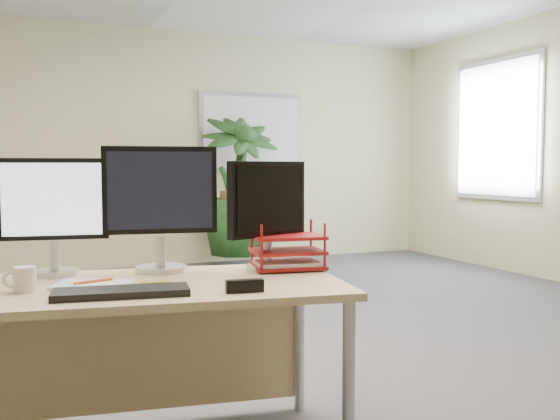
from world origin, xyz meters
name	(u,v)px	position (x,y,z in m)	size (l,w,h in m)	color
floor	(298,369)	(0.00, 0.00, 0.00)	(8.00, 8.00, 0.00)	#434247
back_wall	(151,148)	(0.00, 4.00, 1.35)	(7.00, 0.04, 2.70)	beige
whiteboard	(251,133)	(1.20, 3.97, 1.55)	(1.30, 0.04, 0.95)	#B1B1B6
window	(496,129)	(3.47, 2.30, 1.55)	(0.04, 1.30, 1.55)	#B1B1B6
desk	(109,317)	(-1.11, -0.62, 0.55)	(1.90, 1.03, 0.69)	tan
floor_plant	(238,201)	(0.87, 3.51, 0.75)	(0.84, 0.84, 1.50)	#173A15
monitor_left	(54,208)	(-1.30, -0.40, 0.97)	(0.44, 0.20, 0.48)	#B9BABE
monitor_right	(160,200)	(-0.87, -0.48, 1.00)	(0.48, 0.22, 0.54)	#B9BABE
monitor_dark	(268,208)	(-0.43, -0.61, 0.96)	(0.41, 0.19, 0.47)	#B9BABE
keyboard	(121,292)	(-1.11, -0.93, 0.70)	(0.46, 0.15, 0.03)	black
coffee_mug	(24,279)	(-1.42, -0.73, 0.74)	(0.12, 0.08, 0.09)	white
spiral_notebook	(93,284)	(-1.18, -0.71, 0.70)	(0.27, 0.21, 0.01)	white
orange_pen	(93,281)	(-1.18, -0.71, 0.71)	(0.01, 0.01, 0.15)	#DC5818
yellow_highlighter	(155,283)	(-0.96, -0.79, 0.70)	(0.02, 0.02, 0.11)	gold
letter_tray	(287,254)	(-0.35, -0.64, 0.76)	(0.34, 0.28, 0.14)	maroon
stapler	(245,286)	(-0.69, -1.05, 0.71)	(0.14, 0.04, 0.05)	black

